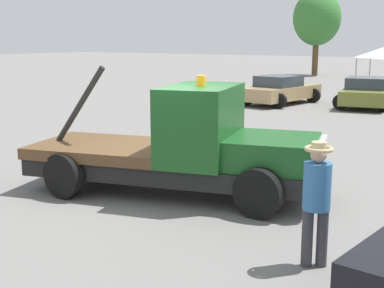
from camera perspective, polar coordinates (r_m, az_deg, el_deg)
name	(u,v)px	position (r m, az deg, el deg)	size (l,w,h in m)	color
ground_plane	(171,193)	(10.78, -2.25, -5.20)	(160.00, 160.00, 0.00)	slate
tow_truck	(188,149)	(10.44, -0.47, -0.50)	(6.07, 3.32, 2.51)	black
person_near_truck	(317,194)	(7.30, 13.16, -5.23)	(0.38, 0.38, 1.72)	#38383D
parked_car_tan	(280,90)	(25.47, 9.39, 5.68)	(2.89, 4.64, 1.34)	tan
parked_car_olive	(366,92)	(25.36, 18.11, 5.25)	(2.95, 4.86, 1.34)	olive
tree_left	(317,18)	(46.03, 13.18, 12.94)	(3.88, 3.88, 6.93)	brown
traffic_cone	(229,156)	(12.91, 3.99, -1.29)	(0.40, 0.40, 0.55)	black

